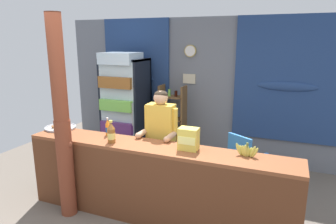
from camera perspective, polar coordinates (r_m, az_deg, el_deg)
ground_plane at (r=4.58m, az=-0.59°, el=-15.21°), size 7.28×7.28×0.00m
back_wall_curtained at (r=5.68m, az=6.39°, el=4.68°), size 5.45×0.22×2.60m
stall_counter at (r=3.69m, az=-3.35°, el=-12.50°), size 3.38×0.48×0.96m
timber_post at (r=3.87m, az=-19.43°, el=-2.24°), size 0.22×0.20×2.51m
drink_fridge at (r=5.63m, az=-8.25°, el=2.01°), size 0.76×0.72×1.98m
bottle_shelf_rack at (r=5.63m, az=0.86°, el=-1.74°), size 0.48×0.28×1.39m
plastic_lawn_chair at (r=4.67m, az=14.29°, el=-8.40°), size 0.61×0.61×0.86m
shopkeeper at (r=4.05m, az=-1.40°, el=-4.09°), size 0.48×0.42×1.56m
soda_bottle_iced_tea at (r=3.77m, az=-10.71°, el=-3.97°), size 0.10×0.10×0.29m
soda_bottle_orange_soda at (r=4.07m, az=-11.34°, el=-2.92°), size 0.06×0.06×0.24m
snack_box_instant_noodle at (r=3.48m, az=3.92°, el=-5.10°), size 0.22×0.16×0.26m
pastry_tray at (r=4.58m, az=-19.72°, el=-2.72°), size 0.43×0.43×0.06m
banana_bunch at (r=3.41m, az=14.68°, el=-7.17°), size 0.27×0.06×0.16m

